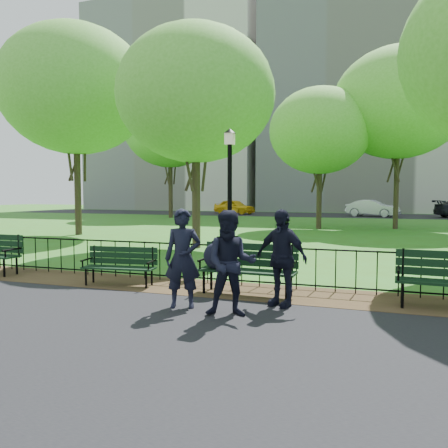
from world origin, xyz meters
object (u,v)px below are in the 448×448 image
(lamppost, at_px, (230,192))
(person_left, at_px, (183,258))
(person_right, at_px, (281,258))
(taxi, at_px, (234,207))
(park_bench_main, at_px, (232,260))
(tree_mid_w, at_px, (75,90))
(person_mid, at_px, (231,263))
(tree_near_w, at_px, (196,95))
(sedan_silver, at_px, (373,208))
(tree_far_w, at_px, (170,128))
(park_bench_left_a, at_px, (121,262))
(tree_far_e, at_px, (399,103))
(tree_far_c, at_px, (320,131))

(lamppost, relative_size, person_left, 2.17)
(person_right, xyz_separation_m, taxi, (-11.45, 33.62, -0.16))
(park_bench_main, bearing_deg, taxi, 109.55)
(tree_mid_w, bearing_deg, person_mid, -44.30)
(person_right, bearing_deg, park_bench_main, 171.49)
(tree_near_w, distance_m, tree_mid_w, 8.22)
(person_left, height_order, sedan_silver, person_left)
(person_mid, relative_size, sedan_silver, 0.39)
(taxi, distance_m, sedan_silver, 13.02)
(tree_far_w, xyz_separation_m, taxi, (3.14, 7.92, -6.76))
(tree_far_w, height_order, person_mid, tree_far_w)
(park_bench_left_a, relative_size, sedan_silver, 0.37)
(park_bench_main, height_order, park_bench_left_a, park_bench_main)
(sedan_silver, bearing_deg, tree_far_e, -155.67)
(tree_near_w, xyz_separation_m, tree_mid_w, (-7.53, 2.98, 1.39))
(tree_far_c, bearing_deg, person_right, -85.57)
(park_bench_main, distance_m, person_left, 1.41)
(tree_far_c, relative_size, tree_far_e, 0.79)
(lamppost, distance_m, tree_far_c, 14.51)
(person_mid, bearing_deg, sedan_silver, 71.26)
(park_bench_left_a, relative_size, tree_near_w, 0.21)
(person_right, xyz_separation_m, sedan_silver, (1.54, 32.73, -0.14))
(park_bench_main, distance_m, tree_far_e, 20.03)
(park_bench_left_a, bearing_deg, taxi, 96.34)
(tree_far_e, relative_size, person_left, 5.83)
(person_mid, bearing_deg, tree_far_w, 102.63)
(lamppost, xyz_separation_m, taxi, (-9.23, 29.79, -1.35))
(park_bench_left_a, relative_size, person_right, 0.95)
(tree_near_w, relative_size, tree_mid_w, 0.80)
(tree_near_w, bearing_deg, person_left, -69.12)
(person_left, bearing_deg, taxi, 89.53)
(tree_far_c, xyz_separation_m, sedan_silver, (2.93, 14.85, -4.85))
(park_bench_left_a, xyz_separation_m, lamppost, (1.50, 3.19, 1.55))
(tree_far_c, bearing_deg, sedan_silver, 78.84)
(park_bench_main, xyz_separation_m, sedan_silver, (2.66, 32.11, 0.05))
(person_left, bearing_deg, tree_near_w, 94.42)
(tree_mid_w, height_order, tree_far_c, tree_mid_w)
(lamppost, relative_size, person_right, 2.18)
(park_bench_main, bearing_deg, tree_far_c, 93.06)
(tree_far_c, xyz_separation_m, tree_far_e, (4.19, 1.31, 1.53))
(park_bench_main, xyz_separation_m, person_right, (1.11, -0.62, 0.18))
(tree_mid_w, distance_m, tree_far_e, 17.42)
(lamppost, height_order, person_mid, lamppost)
(tree_near_w, relative_size, sedan_silver, 1.82)
(person_left, relative_size, sedan_silver, 0.39)
(tree_far_c, bearing_deg, park_bench_left_a, -97.71)
(tree_mid_w, height_order, person_right, tree_mid_w)
(park_bench_left_a, relative_size, tree_far_e, 0.16)
(park_bench_main, distance_m, tree_mid_w, 16.09)
(tree_far_e, relative_size, sedan_silver, 2.30)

